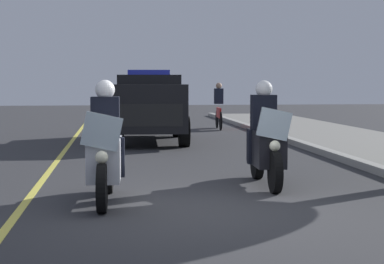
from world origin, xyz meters
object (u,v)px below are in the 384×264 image
object	(u,v)px
police_motorcycle_lead_left	(105,153)
police_motorcycle_lead_right	(266,143)
police_suv	(149,104)
cyclist_background	(219,106)

from	to	relation	value
police_motorcycle_lead_left	police_motorcycle_lead_right	world-z (taller)	same
police_motorcycle_lead_right	police_motorcycle_lead_left	bearing A→B (deg)	-65.63
police_motorcycle_lead_right	police_suv	distance (m)	8.17
police_motorcycle_lead_left	police_suv	xyz separation A→B (m)	(-9.20, 1.10, 0.37)
police_suv	cyclist_background	size ratio (longest dim) A/B	2.83
police_suv	police_motorcycle_lead_left	bearing A→B (deg)	-6.80
cyclist_background	police_motorcycle_lead_right	bearing A→B (deg)	-5.81
police_motorcycle_lead_right	cyclist_background	size ratio (longest dim) A/B	1.22
police_suv	cyclist_background	xyz separation A→B (m)	(-4.54, 2.76, -0.22)
police_motorcycle_lead_right	police_suv	world-z (taller)	police_suv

